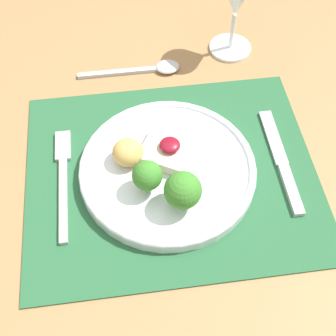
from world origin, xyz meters
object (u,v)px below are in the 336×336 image
Objects in this scene: dinner_plate at (167,171)px; knife at (283,167)px; wine_glass_near at (236,1)px; fork at (63,175)px; spoon at (151,69)px.

dinner_plate is 1.34× the size of knife.
wine_glass_near is (0.16, 0.28, 0.09)m from dinner_plate.
dinner_plate reaches higher than knife.
wine_glass_near reaches higher than fork.
wine_glass_near is (0.15, 0.04, 0.10)m from spoon.
fork is 0.34m from knife.
fork is at bearing -140.94° from wine_glass_near.
knife is at bearing -56.61° from spoon.
fork is (-0.16, 0.02, -0.01)m from dinner_plate.
knife is at bearing -2.16° from dinner_plate.
wine_glass_near is (0.31, 0.25, 0.10)m from fork.
spoon is at bearing 89.58° from dinner_plate.
fork is 1.00× the size of knife.
fork is 1.30× the size of wine_glass_near.
wine_glass_near is at bearing 94.97° from knife.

